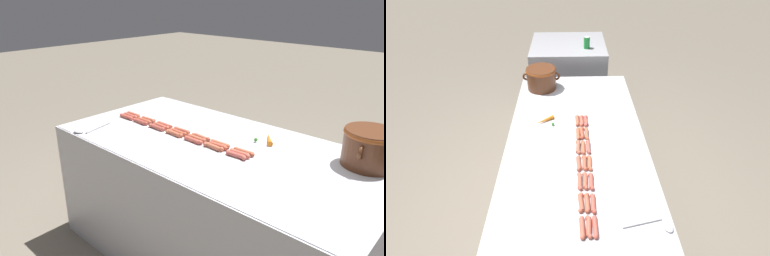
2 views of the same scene
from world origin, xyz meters
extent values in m
plane|color=#756B5B|center=(0.00, 0.00, 0.00)|extent=(20.00, 20.00, 0.00)
cube|color=#BCBCC1|center=(0.00, 0.00, 0.41)|extent=(0.99, 1.99, 0.83)
cube|color=silver|center=(0.00, 0.00, 0.83)|extent=(0.98, 1.95, 0.00)
cylinder|color=#B55540|center=(0.01, -0.76, 0.84)|extent=(0.03, 0.11, 0.03)
sphere|color=#B55540|center=(0.01, -0.82, 0.84)|extent=(0.03, 0.03, 0.03)
sphere|color=#B55540|center=(0.01, -0.70, 0.84)|extent=(0.03, 0.03, 0.03)
cylinder|color=#B4553F|center=(0.01, -0.60, 0.84)|extent=(0.04, 0.11, 0.03)
sphere|color=#B4553F|center=(0.01, -0.65, 0.84)|extent=(0.03, 0.03, 0.03)
sphere|color=#B4553F|center=(0.02, -0.54, 0.84)|extent=(0.03, 0.03, 0.03)
cylinder|color=#BE5744|center=(0.01, -0.44, 0.84)|extent=(0.03, 0.11, 0.03)
sphere|color=#BE5744|center=(0.01, -0.49, 0.84)|extent=(0.03, 0.03, 0.03)
sphere|color=#BE5744|center=(0.01, -0.38, 0.84)|extent=(0.03, 0.03, 0.03)
cylinder|color=#B3553F|center=(0.01, -0.28, 0.84)|extent=(0.03, 0.11, 0.03)
sphere|color=#B3553F|center=(0.01, -0.33, 0.84)|extent=(0.03, 0.03, 0.03)
sphere|color=#B3553F|center=(0.01, -0.22, 0.84)|extent=(0.03, 0.03, 0.03)
cylinder|color=#B95E45|center=(0.01, -0.12, 0.84)|extent=(0.03, 0.11, 0.03)
sphere|color=#B95E45|center=(0.02, -0.17, 0.84)|extent=(0.03, 0.03, 0.03)
sphere|color=#B95E45|center=(0.01, -0.06, 0.84)|extent=(0.03, 0.03, 0.03)
cylinder|color=#B25C3E|center=(0.01, 0.04, 0.84)|extent=(0.03, 0.11, 0.03)
sphere|color=#B25C3E|center=(0.01, -0.02, 0.84)|extent=(0.03, 0.03, 0.03)
sphere|color=#B25C3E|center=(0.01, 0.09, 0.84)|extent=(0.03, 0.03, 0.03)
cylinder|color=#B85C41|center=(0.01, 0.20, 0.84)|extent=(0.03, 0.11, 0.03)
sphere|color=#B85C41|center=(0.01, 0.15, 0.84)|extent=(0.03, 0.03, 0.03)
sphere|color=#B85C41|center=(0.02, 0.26, 0.84)|extent=(0.03, 0.03, 0.03)
cylinder|color=#B45643|center=(0.05, -0.76, 0.84)|extent=(0.03, 0.11, 0.03)
sphere|color=#B45643|center=(0.05, -0.81, 0.84)|extent=(0.03, 0.03, 0.03)
sphere|color=#B45643|center=(0.04, -0.70, 0.84)|extent=(0.03, 0.03, 0.03)
cylinder|color=#B6583F|center=(0.05, -0.60, 0.84)|extent=(0.03, 0.11, 0.03)
sphere|color=#B6583F|center=(0.05, -0.66, 0.84)|extent=(0.03, 0.03, 0.03)
sphere|color=#B6583F|center=(0.05, -0.54, 0.84)|extent=(0.03, 0.03, 0.03)
cylinder|color=#B55641|center=(0.05, -0.43, 0.84)|extent=(0.03, 0.11, 0.03)
sphere|color=#B55641|center=(0.05, -0.49, 0.84)|extent=(0.03, 0.03, 0.03)
sphere|color=#B55641|center=(0.04, -0.38, 0.84)|extent=(0.03, 0.03, 0.03)
cylinder|color=#BA553D|center=(0.05, -0.28, 0.84)|extent=(0.03, 0.11, 0.03)
sphere|color=#BA553D|center=(0.05, -0.33, 0.84)|extent=(0.03, 0.03, 0.03)
sphere|color=#BA553D|center=(0.04, -0.22, 0.84)|extent=(0.03, 0.03, 0.03)
cylinder|color=#B45C3F|center=(0.05, -0.12, 0.84)|extent=(0.03, 0.11, 0.03)
sphere|color=#B45C3F|center=(0.05, -0.18, 0.84)|extent=(0.03, 0.03, 0.03)
sphere|color=#B45C3F|center=(0.04, -0.06, 0.84)|extent=(0.03, 0.03, 0.03)
cylinder|color=#B4533D|center=(0.04, 0.04, 0.84)|extent=(0.03, 0.11, 0.03)
sphere|color=#B4533D|center=(0.04, -0.01, 0.84)|extent=(0.03, 0.03, 0.03)
sphere|color=#B4533D|center=(0.05, 0.10, 0.84)|extent=(0.03, 0.03, 0.03)
cylinder|color=#BF5A46|center=(0.05, 0.20, 0.84)|extent=(0.04, 0.11, 0.03)
sphere|color=#BF5A46|center=(0.04, 0.14, 0.84)|extent=(0.03, 0.03, 0.03)
sphere|color=#BF5A46|center=(0.05, 0.26, 0.84)|extent=(0.03, 0.03, 0.03)
cylinder|color=#BE4F40|center=(0.08, -0.76, 0.84)|extent=(0.03, 0.11, 0.03)
sphere|color=#BE4F40|center=(0.08, -0.81, 0.84)|extent=(0.03, 0.03, 0.03)
sphere|color=#BE4F40|center=(0.08, -0.70, 0.84)|extent=(0.03, 0.03, 0.03)
cylinder|color=#B64F41|center=(0.08, -0.61, 0.84)|extent=(0.03, 0.11, 0.03)
sphere|color=#B64F41|center=(0.08, -0.66, 0.84)|extent=(0.03, 0.03, 0.03)
sphere|color=#B64F41|center=(0.08, -0.55, 0.84)|extent=(0.03, 0.03, 0.03)
cylinder|color=#B25041|center=(0.08, -0.44, 0.84)|extent=(0.03, 0.11, 0.03)
sphere|color=#B25041|center=(0.08, -0.50, 0.84)|extent=(0.03, 0.03, 0.03)
sphere|color=#B25041|center=(0.08, -0.38, 0.84)|extent=(0.03, 0.03, 0.03)
cylinder|color=#BE5E41|center=(0.08, -0.28, 0.84)|extent=(0.03, 0.11, 0.03)
sphere|color=#BE5E41|center=(0.08, -0.33, 0.84)|extent=(0.03, 0.03, 0.03)
sphere|color=#BE5E41|center=(0.08, -0.22, 0.84)|extent=(0.03, 0.03, 0.03)
cylinder|color=#BE5446|center=(0.08, -0.12, 0.84)|extent=(0.03, 0.11, 0.03)
sphere|color=#BE5446|center=(0.08, -0.17, 0.84)|extent=(0.03, 0.03, 0.03)
sphere|color=#BE5446|center=(0.08, -0.06, 0.84)|extent=(0.03, 0.03, 0.03)
cylinder|color=#BA5E43|center=(0.08, 0.04, 0.84)|extent=(0.03, 0.11, 0.03)
sphere|color=#BA5E43|center=(0.08, -0.02, 0.84)|extent=(0.03, 0.03, 0.03)
sphere|color=#BA5E43|center=(0.07, 0.09, 0.84)|extent=(0.03, 0.03, 0.03)
cylinder|color=#B95247|center=(0.08, 0.20, 0.84)|extent=(0.03, 0.11, 0.03)
sphere|color=#B95247|center=(0.08, 0.14, 0.84)|extent=(0.03, 0.03, 0.03)
sphere|color=#B95247|center=(0.08, 0.25, 0.84)|extent=(0.03, 0.03, 0.03)
cylinder|color=#562D19|center=(-0.30, 0.76, 0.93)|extent=(0.26, 0.26, 0.20)
torus|color=brown|center=(-0.30, 0.76, 1.01)|extent=(0.27, 0.27, 0.03)
torus|color=#562D19|center=(-0.43, 0.76, 0.95)|extent=(0.08, 0.02, 0.08)
torus|color=#562D19|center=(-0.17, 0.76, 0.95)|extent=(0.08, 0.02, 0.08)
cylinder|color=#B7B7BC|center=(0.33, -0.74, 0.84)|extent=(0.22, 0.06, 0.01)
ellipsoid|color=#B7B7BC|center=(0.46, -0.77, 0.84)|extent=(0.06, 0.08, 0.02)
cone|color=orange|center=(-0.24, 0.21, 0.85)|extent=(0.16, 0.13, 0.03)
sphere|color=#387F2D|center=(-0.17, 0.16, 0.85)|extent=(0.02, 0.02, 0.02)
camera|label=1|loc=(1.57, 1.23, 1.69)|focal=34.00mm
camera|label=2|loc=(-0.03, -1.68, 2.16)|focal=27.70mm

